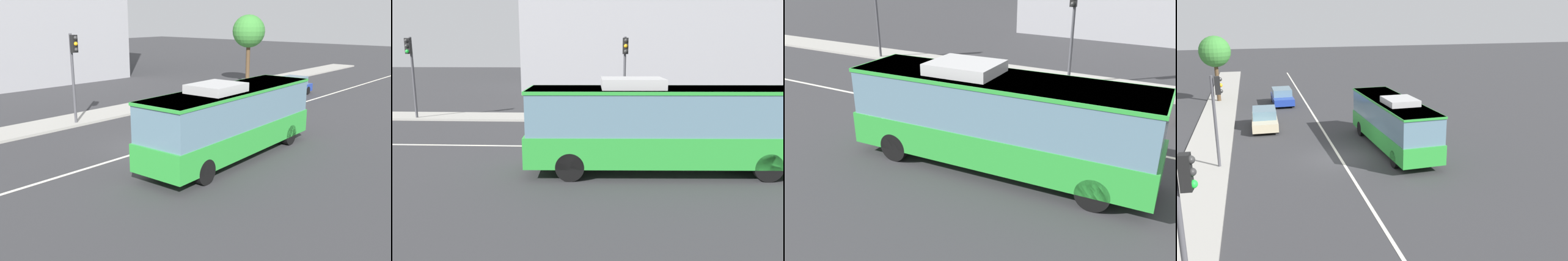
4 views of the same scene
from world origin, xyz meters
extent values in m
plane|color=#333335|center=(0.00, 0.00, 0.00)|extent=(160.00, 160.00, 0.00)
cube|color=#9E9B93|center=(0.00, 7.65, 0.07)|extent=(80.00, 2.73, 0.14)
cube|color=silver|center=(0.00, 0.00, 0.01)|extent=(76.00, 0.16, 0.01)
cube|color=green|center=(1.00, -3.61, 0.98)|extent=(10.09, 2.89, 1.10)
cube|color=slate|center=(1.00, -3.61, 2.31)|extent=(9.89, 2.81, 1.58)
cube|color=green|center=(1.00, -3.61, 3.04)|extent=(9.99, 2.87, 0.12)
cube|color=#B2B2B2|center=(-0.20, -3.65, 3.28)|extent=(2.27, 1.89, 0.36)
cylinder|color=black|center=(4.36, -2.37, 0.50)|extent=(1.01, 0.34, 1.00)
cylinder|color=black|center=(4.44, -4.57, 0.50)|extent=(1.01, 0.34, 1.00)
cylinder|color=black|center=(-2.44, -2.64, 0.50)|extent=(1.01, 0.34, 1.00)
cylinder|color=black|center=(-2.35, -4.84, 0.50)|extent=(1.01, 0.34, 1.00)
cylinder|color=#47474C|center=(-13.35, 6.72, 2.60)|extent=(0.16, 0.16, 5.20)
cylinder|color=#47474C|center=(-0.03, 6.80, 2.60)|extent=(0.16, 0.16, 5.20)
sphere|color=#2D2D2D|center=(0.00, 6.37, 4.33)|extent=(0.22, 0.22, 0.22)
camera|label=1|loc=(-14.45, -14.85, 6.21)|focal=40.78mm
camera|label=2|loc=(-1.10, -17.83, 4.48)|focal=36.28mm
camera|label=3|loc=(6.64, -14.81, 6.60)|focal=38.58mm
camera|label=4|loc=(-24.33, 4.68, 8.51)|focal=40.20mm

